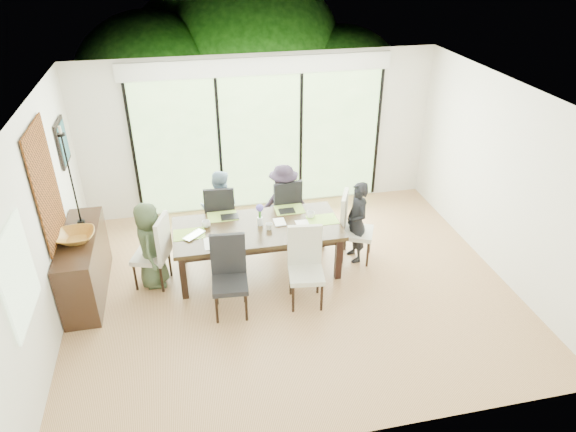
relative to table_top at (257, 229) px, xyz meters
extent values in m
cube|color=#95623B|center=(0.39, -0.49, -0.71)|extent=(6.00, 5.00, 0.01)
cube|color=white|center=(0.39, -0.49, 2.00)|extent=(6.00, 5.00, 0.01)
cube|color=silver|center=(0.39, 2.02, 0.64)|extent=(6.00, 0.02, 2.70)
cube|color=beige|center=(0.39, -3.00, 0.64)|extent=(6.00, 0.02, 2.70)
cube|color=white|center=(-2.62, -0.49, 0.64)|extent=(0.02, 5.00, 2.70)
cube|color=white|center=(3.40, -0.49, 0.64)|extent=(0.02, 5.00, 2.70)
cube|color=#598C3F|center=(0.39, 1.98, 0.49)|extent=(4.20, 0.02, 2.30)
cube|color=white|center=(0.39, 1.97, 1.79)|extent=(4.40, 0.06, 0.28)
cube|color=black|center=(-1.71, 1.97, 0.49)|extent=(0.05, 0.04, 2.30)
cube|color=black|center=(-0.31, 1.97, 0.49)|extent=(0.05, 0.04, 2.30)
cube|color=black|center=(1.09, 1.97, 0.49)|extent=(0.05, 0.04, 2.30)
cube|color=black|center=(2.49, 1.97, 0.49)|extent=(0.05, 0.04, 2.30)
cube|color=#8CAD7F|center=(-2.58, -1.69, 0.79)|extent=(0.02, 0.90, 1.00)
cube|color=#523923|center=(0.39, 2.91, -0.76)|extent=(6.00, 1.80, 0.10)
cube|color=brown|center=(0.39, 3.71, -0.16)|extent=(6.00, 0.08, 0.06)
sphere|color=#14380F|center=(-1.41, 4.71, 0.73)|extent=(3.20, 3.20, 3.20)
sphere|color=#14380F|center=(0.79, 5.31, 1.09)|extent=(4.00, 4.00, 4.00)
sphere|color=#14380F|center=(2.59, 4.51, 0.55)|extent=(2.80, 2.80, 2.80)
sphere|color=#14380F|center=(-0.21, 6.01, 0.91)|extent=(3.60, 3.60, 3.60)
cube|color=black|center=(0.00, 0.00, 0.00)|extent=(2.35, 1.08, 0.06)
cube|color=black|center=(0.00, 0.00, -0.09)|extent=(2.16, 0.88, 0.10)
cube|color=black|center=(-1.08, -0.43, -0.37)|extent=(0.09, 0.09, 0.68)
cube|color=black|center=(1.08, -0.43, -0.37)|extent=(0.09, 0.09, 0.68)
cube|color=black|center=(-1.08, 0.43, -0.37)|extent=(0.09, 0.09, 0.68)
cube|color=black|center=(1.08, 0.43, -0.37)|extent=(0.09, 0.09, 0.68)
imported|color=#3E4F34|center=(-1.48, 0.00, -0.07)|extent=(0.43, 0.63, 1.27)
imported|color=black|center=(1.48, 0.00, -0.07)|extent=(0.42, 0.62, 1.27)
imported|color=#7E9FB6|center=(-0.45, 0.83, -0.07)|extent=(0.66, 0.50, 1.27)
imported|color=#271D2C|center=(0.55, 0.83, -0.07)|extent=(0.61, 0.40, 1.27)
cube|color=#84AB3D|center=(-0.95, 0.00, 0.03)|extent=(0.43, 0.31, 0.01)
cube|color=#8EC145|center=(0.95, 0.00, 0.03)|extent=(0.43, 0.31, 0.01)
cube|color=#8EB23F|center=(-0.45, 0.40, 0.03)|extent=(0.43, 0.31, 0.01)
cube|color=olive|center=(0.55, 0.40, 0.03)|extent=(0.43, 0.31, 0.01)
cube|color=white|center=(-0.55, -0.30, 0.03)|extent=(0.43, 0.31, 0.01)
cube|color=black|center=(-0.35, 0.35, 0.04)|extent=(0.25, 0.18, 0.01)
cube|color=black|center=(0.50, 0.35, 0.04)|extent=(0.24, 0.17, 0.01)
cube|color=white|center=(0.70, -0.05, 0.03)|extent=(0.29, 0.22, 0.00)
cube|color=white|center=(-0.55, -0.30, 0.05)|extent=(0.25, 0.25, 0.02)
cube|color=#D95919|center=(-0.55, -0.30, 0.06)|extent=(0.20, 0.20, 0.01)
cylinder|color=silver|center=(0.05, 0.05, 0.09)|extent=(0.08, 0.08, 0.12)
cylinder|color=#337226|center=(0.05, 0.05, 0.21)|extent=(0.04, 0.04, 0.16)
sphere|color=#594CBE|center=(0.05, 0.05, 0.30)|extent=(0.11, 0.11, 0.11)
imported|color=silver|center=(-0.85, -0.10, 0.04)|extent=(0.38, 0.37, 0.03)
imported|color=white|center=(-0.70, 0.15, 0.08)|extent=(0.17, 0.17, 0.09)
imported|color=white|center=(0.15, -0.10, 0.07)|extent=(0.14, 0.14, 0.09)
imported|color=white|center=(0.80, 0.10, 0.08)|extent=(0.13, 0.13, 0.09)
imported|color=white|center=(0.25, 0.05, 0.04)|extent=(0.16, 0.22, 0.02)
cube|color=black|center=(-2.37, -0.03, -0.25)|extent=(0.45, 1.60, 0.90)
imported|color=#9C6722|center=(-2.37, -0.13, 0.25)|extent=(0.48, 0.48, 0.12)
cylinder|color=black|center=(-2.37, 0.32, 0.22)|extent=(0.10, 0.10, 0.04)
cylinder|color=black|center=(-2.37, 0.32, 0.85)|extent=(0.02, 0.02, 1.25)
cylinder|color=black|center=(-2.37, 0.32, 1.47)|extent=(0.10, 0.10, 0.03)
cylinder|color=silver|center=(-2.37, 0.32, 1.53)|extent=(0.04, 0.04, 0.10)
cube|color=brown|center=(-2.58, -0.09, 0.99)|extent=(0.02, 1.00, 1.50)
cube|color=black|center=(-2.58, 1.21, 1.04)|extent=(0.03, 0.55, 0.65)
cube|color=#17444C|center=(-2.56, 1.21, 1.04)|extent=(0.01, 0.45, 0.55)
camera|label=1|loc=(-0.88, -6.16, 3.72)|focal=32.00mm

